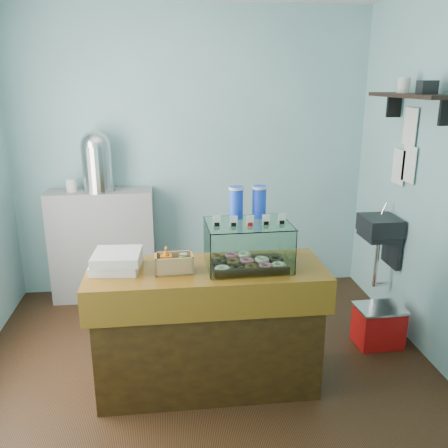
{
  "coord_description": "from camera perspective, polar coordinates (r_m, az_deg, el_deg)",
  "views": [
    {
      "loc": [
        -0.23,
        -3.2,
        2.11
      ],
      "look_at": [
        0.13,
        -0.15,
        1.17
      ],
      "focal_mm": 38.0,
      "sensor_mm": 36.0,
      "label": 1
    }
  ],
  "objects": [
    {
      "name": "counter",
      "position": [
        3.39,
        -1.97,
        -12.28
      ],
      "size": [
        1.6,
        0.6,
        0.9
      ],
      "color": "#42290C",
      "rests_on": "ground"
    },
    {
      "name": "coffee_urn",
      "position": [
        4.62,
        -15.07,
        7.48
      ],
      "size": [
        0.31,
        0.31,
        0.57
      ],
      "color": "silver",
      "rests_on": "back_shelf"
    },
    {
      "name": "ground",
      "position": [
        3.84,
        -2.24,
        -16.42
      ],
      "size": [
        3.5,
        3.5,
        0.0
      ],
      "primitive_type": "plane",
      "color": "black",
      "rests_on": "ground"
    },
    {
      "name": "room_shell",
      "position": [
        3.25,
        -2.13,
        9.74
      ],
      "size": [
        3.54,
        3.04,
        2.82
      ],
      "color": "#7BAEB4",
      "rests_on": "ground"
    },
    {
      "name": "condiment_crate",
      "position": [
        3.13,
        -6.15,
        -4.69
      ],
      "size": [
        0.25,
        0.16,
        0.18
      ],
      "rotation": [
        0.0,
        0.0,
        0.03
      ],
      "color": "#A68053",
      "rests_on": "counter"
    },
    {
      "name": "back_shelf",
      "position": [
        4.83,
        -14.31,
        -2.49
      ],
      "size": [
        1.0,
        0.32,
        1.1
      ],
      "primitive_type": "cube",
      "color": "gray",
      "rests_on": "ground"
    },
    {
      "name": "pastry_boxes",
      "position": [
        3.23,
        -12.77,
        -4.33
      ],
      "size": [
        0.34,
        0.34,
        0.12
      ],
      "rotation": [
        0.0,
        0.0,
        -0.11
      ],
      "color": "silver",
      "rests_on": "counter"
    },
    {
      "name": "red_cooler",
      "position": [
        4.2,
        18.07,
        -11.51
      ],
      "size": [
        0.39,
        0.31,
        0.34
      ],
      "rotation": [
        0.0,
        0.0,
        0.04
      ],
      "color": "red",
      "rests_on": "ground"
    },
    {
      "name": "display_case",
      "position": [
        3.2,
        2.79,
        -2.05
      ],
      "size": [
        0.57,
        0.43,
        0.53
      ],
      "rotation": [
        0.0,
        0.0,
        0.02
      ],
      "color": "#371D10",
      "rests_on": "counter"
    }
  ]
}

